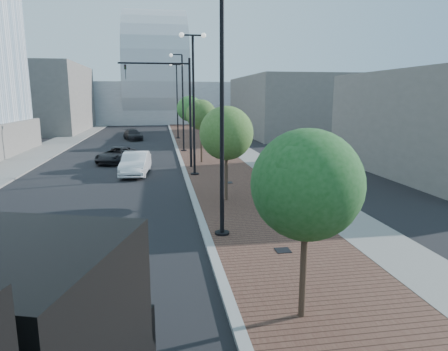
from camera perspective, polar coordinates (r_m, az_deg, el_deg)
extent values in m
cube|color=#4C2D23|center=(44.88, -2.57, 4.61)|extent=(7.00, 140.00, 0.12)
cube|color=slate|center=(45.27, 0.84, 4.69)|extent=(2.40, 140.00, 0.13)
cube|color=gray|center=(44.61, -7.05, 4.51)|extent=(0.30, 140.00, 0.14)
cube|color=slate|center=(46.01, -23.48, 3.85)|extent=(4.00, 140.00, 0.12)
cube|color=black|center=(6.56, -27.63, -21.20)|extent=(3.57, 3.65, 2.93)
cube|color=black|center=(8.11, -20.32, -21.85)|extent=(2.75, 1.36, 1.46)
imported|color=white|center=(27.88, -12.64, 1.71)|extent=(2.03, 4.83, 1.55)
imported|color=black|center=(33.33, -15.29, 2.88)|extent=(3.43, 5.01, 1.27)
imported|color=black|center=(50.58, -13.01, 5.75)|extent=(2.93, 4.72, 1.28)
imported|color=black|center=(26.02, 5.78, 1.70)|extent=(0.81, 0.63, 1.95)
cylinder|color=black|center=(15.36, -0.28, -8.48)|extent=(0.56, 0.56, 0.20)
cylinder|color=black|center=(14.47, -0.30, 8.62)|extent=(0.16, 0.16, 9.00)
cylinder|color=black|center=(26.88, -4.25, 0.14)|extent=(0.56, 0.56, 0.20)
cylinder|color=black|center=(26.38, -4.39, 9.82)|extent=(0.16, 0.16, 9.00)
cylinder|color=black|center=(26.64, -4.55, 19.53)|extent=(1.40, 0.10, 0.10)
sphere|color=silver|center=(26.60, -6.14, 19.52)|extent=(0.32, 0.32, 0.32)
sphere|color=silver|center=(26.71, -2.96, 19.53)|extent=(0.32, 0.32, 0.32)
cylinder|color=black|center=(38.69, -5.81, 3.55)|extent=(0.56, 0.56, 0.20)
cylinder|color=black|center=(38.35, -5.94, 10.25)|extent=(0.16, 0.16, 9.00)
cylinder|color=black|center=(38.50, -6.86, 16.95)|extent=(1.00, 0.10, 0.10)
sphere|color=silver|center=(38.48, -7.64, 16.83)|extent=(0.32, 0.32, 0.32)
cylinder|color=black|center=(50.59, -6.64, 5.36)|extent=(0.56, 0.56, 0.20)
cylinder|color=black|center=(50.33, -6.76, 10.48)|extent=(0.16, 0.16, 9.00)
cylinder|color=black|center=(50.47, -6.88, 15.59)|extent=(1.40, 0.10, 0.10)
sphere|color=silver|center=(50.44, -7.71, 15.58)|extent=(0.32, 0.32, 0.32)
sphere|color=silver|center=(50.51, -6.06, 15.61)|extent=(0.32, 0.32, 0.32)
cylinder|color=black|center=(29.39, -4.88, 8.75)|extent=(0.18, 0.18, 8.00)
cylinder|color=black|center=(29.37, -10.06, 15.65)|extent=(5.00, 0.12, 0.12)
imported|color=black|center=(29.41, -14.04, 14.31)|extent=(0.16, 0.20, 1.00)
cylinder|color=#382619|center=(9.64, 11.43, -11.73)|extent=(0.16, 0.16, 3.13)
sphere|color=#1A4C1A|center=(9.10, 11.86, -1.29)|extent=(2.55, 2.55, 2.55)
sphere|color=#1A4C1A|center=(9.56, 13.41, -2.12)|extent=(1.78, 1.78, 1.78)
sphere|color=#1A4C1A|center=(8.65, 10.80, 0.22)|extent=(1.53, 1.53, 1.53)
cylinder|color=#382619|center=(19.88, 0.33, 0.73)|extent=(0.16, 0.16, 3.29)
sphere|color=#376021|center=(19.63, 0.33, 6.13)|extent=(2.68, 2.68, 2.68)
sphere|color=#376021|center=(20.01, 1.32, 5.55)|extent=(1.88, 1.88, 1.88)
sphere|color=#376021|center=(19.26, -0.40, 7.01)|extent=(1.61, 1.61, 1.61)
cylinder|color=#382619|center=(31.64, -3.28, 4.98)|extent=(0.16, 0.16, 3.63)
sphere|color=#32551D|center=(31.47, -3.32, 8.74)|extent=(2.39, 2.39, 2.39)
sphere|color=#32551D|center=(31.83, -2.65, 8.31)|extent=(1.67, 1.67, 1.67)
sphere|color=#32551D|center=(31.13, -3.83, 9.38)|extent=(1.43, 1.43, 1.43)
cylinder|color=#382619|center=(43.53, -4.94, 6.77)|extent=(0.16, 0.16, 3.75)
sphere|color=#276121|center=(43.42, -4.98, 9.59)|extent=(2.76, 2.76, 2.76)
sphere|color=#276121|center=(43.75, -4.48, 9.26)|extent=(1.93, 1.93, 1.93)
sphere|color=#276121|center=(43.09, -5.37, 10.07)|extent=(1.65, 1.65, 1.65)
cube|color=#9EA2A7|center=(89.29, -9.58, 10.34)|extent=(50.00, 28.00, 8.00)
cube|color=#67625D|center=(66.85, -25.55, 9.99)|extent=(14.00, 20.00, 10.00)
cube|color=#625D58|center=(57.08, 8.94, 9.89)|extent=(12.00, 22.00, 8.00)
cube|color=black|center=(13.92, 8.49, -10.62)|extent=(0.50, 0.50, 0.02)
cube|color=black|center=(24.18, 0.63, -1.02)|extent=(0.50, 0.50, 0.02)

